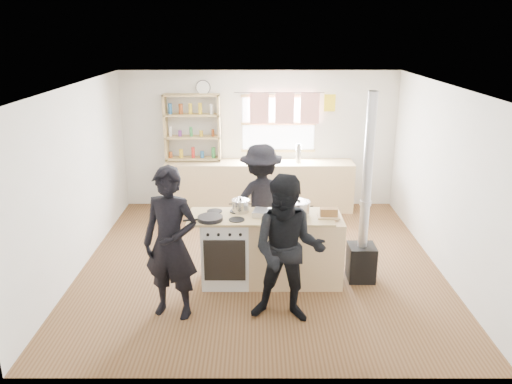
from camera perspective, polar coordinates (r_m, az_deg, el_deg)
ground at (r=7.26m, az=0.47°, el=-8.06°), size 5.00×5.00×0.01m
back_counter at (r=9.15m, az=0.37°, el=0.71°), size 3.40×0.55×0.90m
shelving_unit at (r=9.07m, az=-7.28°, el=7.34°), size 1.00×0.28×1.20m
thermos at (r=9.01m, az=4.87°, el=4.42°), size 0.10×0.10×0.32m
cooking_island at (r=6.56m, az=1.79°, el=-6.51°), size 1.97×0.64×0.93m
skillet_greens at (r=6.24m, az=-5.26°, el=-2.99°), size 0.38×0.38×0.05m
roast_tray at (r=6.36m, az=1.38°, el=-2.40°), size 0.41×0.30×0.07m
stockpot_stove at (r=6.48m, az=-1.77°, el=-1.57°), size 0.23×0.23×0.19m
stockpot_counter at (r=6.37m, az=4.93°, el=-1.88°), size 0.29×0.29×0.22m
bread_board at (r=6.38m, az=8.31°, el=-2.43°), size 0.29×0.21×0.12m
flue_heater at (r=6.68m, az=12.14°, el=-4.73°), size 0.35×0.35×2.50m
person_near_left at (r=5.74m, az=-9.71°, el=-5.85°), size 0.74×0.58×1.79m
person_near_right at (r=5.58m, az=3.66°, el=-6.66°), size 0.93×0.78×1.73m
person_far at (r=7.21m, az=0.58°, el=-1.00°), size 1.20×0.89×1.66m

